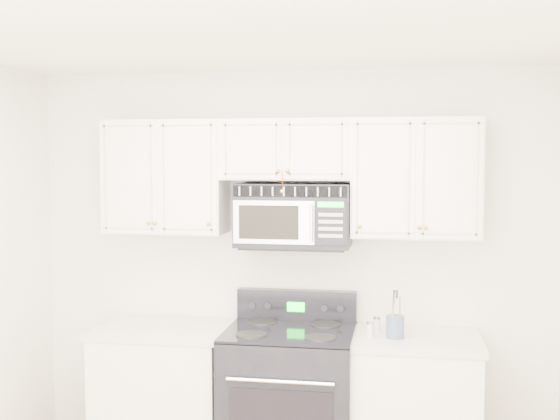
# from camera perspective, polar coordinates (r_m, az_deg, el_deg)

# --- Properties ---
(room) EXTENTS (3.51, 3.51, 2.61)m
(room) POSITION_cam_1_polar(r_m,az_deg,el_deg) (3.08, -4.12, -9.29)
(room) COLOR olive
(room) RESTS_ON ground
(base_cabinet_left) EXTENTS (0.86, 0.65, 0.92)m
(base_cabinet_left) POSITION_cam_1_polar(r_m,az_deg,el_deg) (4.88, -9.35, -14.90)
(base_cabinet_left) COLOR white
(base_cabinet_left) RESTS_ON ground
(base_cabinet_right) EXTENTS (0.86, 0.65, 0.92)m
(base_cabinet_right) POSITION_cam_1_polar(r_m,az_deg,el_deg) (4.63, 10.50, -15.95)
(base_cabinet_right) COLOR white
(base_cabinet_right) RESTS_ON ground
(range) EXTENTS (0.81, 0.73, 1.13)m
(range) POSITION_cam_1_polar(r_m,az_deg,el_deg) (4.64, 0.81, -15.11)
(range) COLOR black
(range) RESTS_ON ground
(upper_cabinets) EXTENTS (2.44, 0.37, 0.75)m
(upper_cabinets) POSITION_cam_1_polar(r_m,az_deg,el_deg) (4.55, 0.60, 3.15)
(upper_cabinets) COLOR white
(upper_cabinets) RESTS_ON ground
(microwave) EXTENTS (0.74, 0.42, 0.41)m
(microwave) POSITION_cam_1_polar(r_m,az_deg,el_deg) (4.54, 1.12, -0.39)
(microwave) COLOR black
(microwave) RESTS_ON ground
(utensil_crock) EXTENTS (0.11, 0.11, 0.29)m
(utensil_crock) POSITION_cam_1_polar(r_m,az_deg,el_deg) (4.41, 9.34, -9.30)
(utensil_crock) COLOR #4D5F8D
(utensil_crock) RESTS_ON base_cabinet_right
(shaker_salt) EXTENTS (0.05, 0.05, 0.11)m
(shaker_salt) POSITION_cam_1_polar(r_m,az_deg,el_deg) (4.50, 7.88, -9.21)
(shaker_salt) COLOR silver
(shaker_salt) RESTS_ON base_cabinet_right
(shaker_pepper) EXTENTS (0.04, 0.04, 0.10)m
(shaker_pepper) POSITION_cam_1_polar(r_m,az_deg,el_deg) (4.41, 7.32, -9.58)
(shaker_pepper) COLOR silver
(shaker_pepper) RESTS_ON base_cabinet_right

